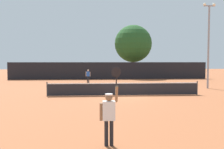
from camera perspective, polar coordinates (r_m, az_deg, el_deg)
The scene contains 9 objects.
ground_plane at distance 18.76m, azimuth 2.75°, elevation -4.86°, with size 120.00×120.00×0.00m, color #9E5633.
tennis_net at distance 18.70m, azimuth 2.75°, elevation -3.30°, with size 11.51×0.08×1.07m.
perimeter_fence at distance 35.40m, azimuth -0.61°, elevation 0.88°, with size 28.48×0.12×2.43m, color black.
player_serving at distance 7.64m, azimuth -0.64°, elevation -8.52°, with size 0.67×0.39×2.45m.
player_receiving at distance 29.74m, azimuth -5.55°, elevation -0.08°, with size 0.57×0.23×1.56m.
tennis_ball at distance 22.28m, azimuth 0.19°, elevation -3.50°, with size 0.07×0.07×0.07m, color #CCE033.
light_pole at distance 25.26m, azimuth 21.41°, elevation 7.43°, with size 1.18×0.28×8.06m.
large_tree at distance 39.56m, azimuth 4.91°, elevation 7.08°, with size 5.89×5.89×8.30m.
parked_car_near at distance 43.88m, azimuth 7.85°, elevation 0.72°, with size 2.32×4.37×1.69m.
Camera 1 is at (-2.29, -18.44, 2.61)m, focal length 39.59 mm.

